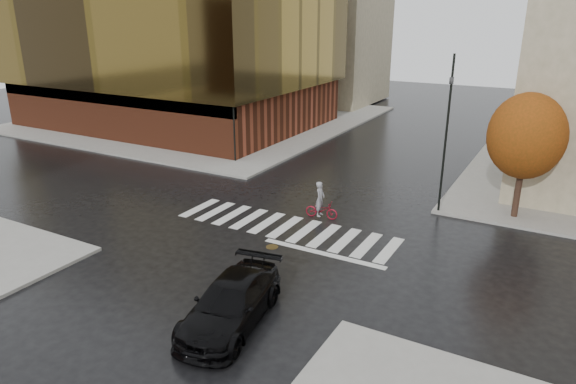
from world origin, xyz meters
name	(u,v)px	position (x,y,z in m)	size (l,w,h in m)	color
ground	(280,230)	(0.00, 0.00, 0.00)	(120.00, 120.00, 0.00)	black
sidewalk_nw	(206,118)	(-21.00, 21.00, 0.07)	(30.00, 30.00, 0.15)	gray
crosswalk	(285,227)	(0.00, 0.50, 0.01)	(12.00, 3.00, 0.01)	silver
office_glass	(173,35)	(-22.00, 17.99, 8.28)	(27.00, 19.00, 16.00)	#632B17
building_nw_far	(320,14)	(-16.00, 37.00, 10.15)	(14.00, 12.00, 20.00)	gray
tree_ne_a	(526,136)	(10.00, 7.40, 4.46)	(3.80, 3.80, 6.50)	black
sedan	(231,303)	(2.56, -7.82, 0.79)	(2.21, 5.44, 1.58)	black
cyclist	(321,206)	(1.04, 2.50, 0.68)	(1.82, 0.80, 2.00)	maroon
traffic_light_nw	(233,95)	(-9.00, 9.00, 4.86)	(0.22, 0.19, 8.10)	black
traffic_light_ne	(447,122)	(6.30, 6.30, 4.98)	(0.24, 0.26, 8.27)	black
fire_hydrant	(240,152)	(-9.29, 10.00, 0.52)	(0.24, 0.24, 0.67)	#E5B30D
manhole	(272,247)	(0.63, -1.85, 0.01)	(0.58, 0.58, 0.01)	#503F1C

